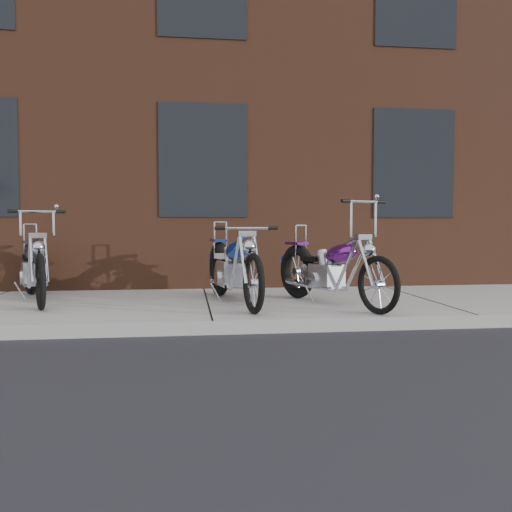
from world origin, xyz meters
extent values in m
plane|color=#24242B|center=(0.00, 0.00, 0.00)|extent=(120.00, 120.00, 0.00)
cube|color=#A29F9C|center=(0.00, 1.50, 0.07)|extent=(22.00, 3.00, 0.15)
cube|color=brown|center=(0.00, 8.00, 4.00)|extent=(22.00, 10.00, 8.00)
torus|color=black|center=(1.32, 1.55, 0.52)|extent=(0.42, 0.75, 0.75)
torus|color=black|center=(1.95, 0.05, 0.49)|extent=(0.33, 0.65, 0.67)
cube|color=#ABABAB|center=(1.58, 0.94, 0.51)|extent=(0.43, 0.49, 0.31)
ellipsoid|color=#6C1B88|center=(1.69, 0.67, 0.81)|extent=(0.47, 0.63, 0.32)
cube|color=black|center=(1.47, 1.19, 0.72)|extent=(0.34, 0.36, 0.06)
cylinder|color=silver|center=(1.90, 0.17, 0.76)|extent=(0.15, 0.29, 0.56)
cylinder|color=silver|center=(1.85, 0.29, 1.45)|extent=(0.54, 0.25, 0.03)
cylinder|color=silver|center=(1.35, 1.48, 0.92)|extent=(0.03, 0.03, 0.50)
cylinder|color=silver|center=(1.60, 1.20, 0.38)|extent=(0.41, 0.88, 0.05)
torus|color=black|center=(0.22, 1.93, 0.54)|extent=(0.28, 0.79, 0.78)
torus|color=black|center=(0.51, 0.25, 0.50)|extent=(0.20, 0.71, 0.70)
cube|color=#ABABAB|center=(0.34, 1.24, 0.53)|extent=(0.37, 0.48, 0.33)
ellipsoid|color=#1A3DAB|center=(0.39, 0.94, 0.84)|extent=(0.38, 0.64, 0.33)
cube|color=silver|center=(0.29, 1.52, 0.75)|extent=(0.31, 0.34, 0.07)
cylinder|color=silver|center=(0.49, 0.38, 0.79)|extent=(0.10, 0.32, 0.58)
cylinder|color=silver|center=(0.47, 0.52, 1.14)|extent=(0.59, 0.13, 0.03)
cylinder|color=silver|center=(0.24, 1.84, 0.95)|extent=(0.03, 0.03, 0.52)
cylinder|color=silver|center=(0.43, 1.50, 0.39)|extent=(0.22, 0.97, 0.05)
torus|color=black|center=(-2.49, 2.43, 0.53)|extent=(0.39, 0.77, 0.76)
torus|color=black|center=(-1.95, 0.86, 0.49)|extent=(0.29, 0.67, 0.68)
cube|color=#ABABAB|center=(-2.27, 1.79, 0.52)|extent=(0.42, 0.49, 0.32)
ellipsoid|color=#292733|center=(-2.18, 1.51, 0.82)|extent=(0.45, 0.64, 0.32)
cube|color=black|center=(-2.36, 2.05, 0.73)|extent=(0.34, 0.36, 0.06)
cylinder|color=silver|center=(-2.00, 0.99, 0.77)|extent=(0.14, 0.30, 0.57)
cylinder|color=silver|center=(-2.04, 1.11, 1.34)|extent=(0.56, 0.22, 0.03)
cylinder|color=silver|center=(-2.47, 2.35, 0.93)|extent=(0.03, 0.03, 0.51)
cylinder|color=silver|center=(-2.23, 2.05, 0.38)|extent=(0.36, 0.91, 0.05)
camera|label=1|loc=(-0.26, -5.70, 1.15)|focal=38.00mm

